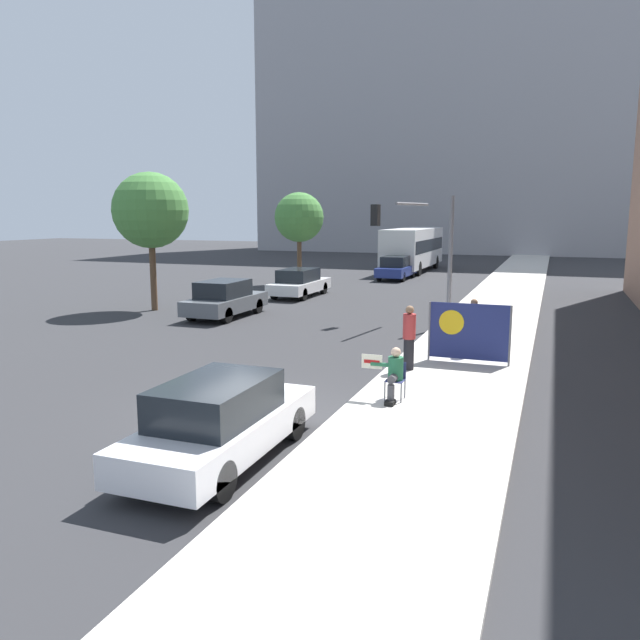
{
  "coord_description": "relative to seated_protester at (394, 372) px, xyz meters",
  "views": [
    {
      "loc": [
        5.64,
        -11.52,
        4.23
      ],
      "look_at": [
        -0.49,
        4.79,
        1.29
      ],
      "focal_mm": 35.0,
      "sensor_mm": 36.0,
      "label": 1
    }
  ],
  "objects": [
    {
      "name": "car_on_road_nearest",
      "position": [
        -9.58,
        9.53,
        -0.0
      ],
      "size": [
        1.82,
        4.41,
        1.55
      ],
      "color": "#565B60",
      "rests_on": "ground_plane"
    },
    {
      "name": "jogger_on_sidewalk",
      "position": [
        -0.3,
        2.88,
        0.25
      ],
      "size": [
        0.34,
        0.34,
        1.73
      ],
      "rotation": [
        0.0,
        0.0,
        3.29
      ],
      "color": "black",
      "rests_on": "sidewalk_curb"
    },
    {
      "name": "traffic_light_pole",
      "position": [
        -1.73,
        10.66,
        2.66
      ],
      "size": [
        3.32,
        3.09,
        4.81
      ],
      "color": "slate",
      "rests_on": "sidewalk_curb"
    },
    {
      "name": "street_tree_near_curb",
      "position": [
        -13.49,
        10.1,
        3.64
      ],
      "size": [
        3.31,
        3.31,
        6.08
      ],
      "color": "brown",
      "rests_on": "ground_plane"
    },
    {
      "name": "building_backdrop_far",
      "position": [
        -4.43,
        60.91,
        17.38
      ],
      "size": [
        52.0,
        12.0,
        36.3
      ],
      "color": "#99999E",
      "rests_on": "ground_plane"
    },
    {
      "name": "sidewalk_curb",
      "position": [
        0.91,
        13.32,
        -0.7
      ],
      "size": [
        3.65,
        90.0,
        0.13
      ],
      "primitive_type": "cube",
      "color": "beige",
      "rests_on": "ground_plane"
    },
    {
      "name": "car_on_road_midblock",
      "position": [
        -9.21,
        16.76,
        -0.04
      ],
      "size": [
        1.8,
        4.71,
        1.46
      ],
      "color": "white",
      "rests_on": "ground_plane"
    },
    {
      "name": "seated_protester",
      "position": [
        0.0,
        0.0,
        0.0
      ],
      "size": [
        0.97,
        0.77,
        1.19
      ],
      "rotation": [
        0.0,
        0.0,
        -0.32
      ],
      "color": "#474C56",
      "rests_on": "sidewalk_curb"
    },
    {
      "name": "city_bus_on_road",
      "position": [
        -6.81,
        33.4,
        1.09
      ],
      "size": [
        2.55,
        10.86,
        3.22
      ],
      "color": "silver",
      "rests_on": "ground_plane"
    },
    {
      "name": "street_tree_midblock",
      "position": [
        -11.44,
        22.17,
        3.3
      ],
      "size": [
        2.99,
        2.99,
        5.58
      ],
      "color": "brown",
      "rests_on": "ground_plane"
    },
    {
      "name": "ground_plane",
      "position": [
        -2.43,
        -1.68,
        -0.77
      ],
      "size": [
        160.0,
        160.0,
        0.0
      ],
      "primitive_type": "plane",
      "color": "#303033"
    },
    {
      "name": "pedestrian_behind",
      "position": [
        1.07,
        5.42,
        0.21
      ],
      "size": [
        0.34,
        0.34,
        1.66
      ],
      "rotation": [
        0.0,
        0.0,
        0.5
      ],
      "color": "#756651",
      "rests_on": "sidewalk_curb"
    },
    {
      "name": "protest_banner",
      "position": [
        1.07,
        4.22,
        0.25
      ],
      "size": [
        2.27,
        0.06,
        1.68
      ],
      "color": "slate",
      "rests_on": "sidewalk_curb"
    },
    {
      "name": "parked_car_curbside",
      "position": [
        -2.0,
        -4.19,
        -0.03
      ],
      "size": [
        1.7,
        4.49,
        1.48
      ],
      "color": "silver",
      "rests_on": "ground_plane"
    },
    {
      "name": "car_on_road_distant",
      "position": [
        -6.59,
        27.18,
        -0.0
      ],
      "size": [
        1.78,
        4.59,
        1.55
      ],
      "color": "navy",
      "rests_on": "ground_plane"
    }
  ]
}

